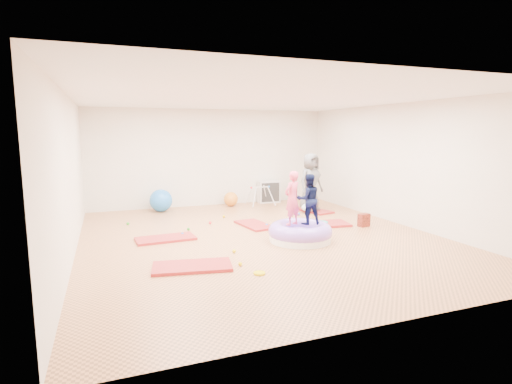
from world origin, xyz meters
name	(u,v)px	position (x,y,z in m)	size (l,w,h in m)	color
room	(261,169)	(0.00, 0.00, 1.40)	(7.01, 8.01, 2.81)	tan
gym_mat_front_left	(192,266)	(-1.71, -1.37, 0.03)	(1.24, 0.62, 0.05)	#B42330
gym_mat_mid_left	(166,239)	(-1.87, 0.50, 0.02)	(1.16, 0.58, 0.05)	#B42330
gym_mat_center_back	(255,225)	(0.23, 1.01, 0.02)	(1.10, 0.55, 0.05)	#B42330
gym_mat_right	(321,224)	(1.69, 0.51, 0.03)	(1.29, 0.65, 0.05)	#B42330
gym_mat_rear_right	(313,210)	(2.34, 2.06, 0.02)	(1.09, 0.55, 0.05)	#B42330
inflatable_cushion	(300,233)	(0.63, -0.52, 0.15)	(1.26, 1.26, 0.40)	white
child_pink	(292,196)	(0.49, -0.43, 0.90)	(0.39, 0.26, 1.07)	#F04C6F
child_navy	(308,197)	(0.82, -0.48, 0.87)	(0.49, 0.38, 1.01)	black
adult_caregiver	(311,182)	(2.23, 2.05, 0.81)	(0.75, 0.49, 1.54)	#58595A
infant	(309,207)	(2.09, 1.86, 0.16)	(0.38, 0.39, 0.23)	silver
ball_pit_balls	(220,229)	(-0.64, 0.86, 0.03)	(4.29, 3.72, 0.07)	red
exercise_ball_blue	(161,201)	(-1.56, 3.48, 0.31)	(0.61, 0.61, 0.61)	blue
exercise_ball_orange	(231,199)	(0.45, 3.60, 0.21)	(0.42, 0.42, 0.42)	orange
infant_play_gym	(260,193)	(1.29, 3.38, 0.38)	(0.74, 0.70, 0.56)	silver
cube_shelf	(269,192)	(1.73, 3.79, 0.33)	(0.67, 0.33, 0.67)	silver
balance_disc	(321,223)	(1.72, 0.56, 0.04)	(0.33, 0.33, 0.07)	#20B0AB
backpack	(364,220)	(2.55, 0.07, 0.15)	(0.26, 0.16, 0.30)	#C33C24
yellow_toy	(259,273)	(-0.81, -2.00, 0.01)	(0.18, 0.18, 0.03)	#E7CE00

